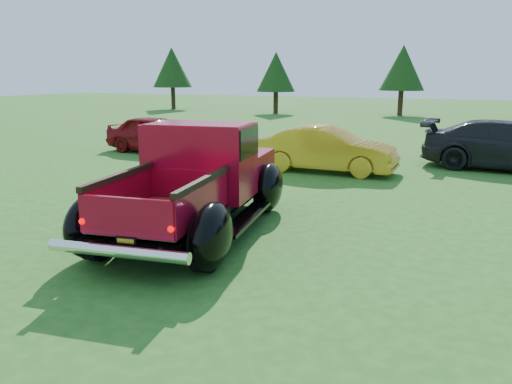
{
  "coord_description": "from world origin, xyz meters",
  "views": [
    {
      "loc": [
        2.74,
        -6.87,
        2.85
      ],
      "look_at": [
        -0.49,
        0.2,
        1.03
      ],
      "focal_mm": 35.0,
      "sensor_mm": 36.0,
      "label": 1
    }
  ],
  "objects_px": {
    "tree_far_west": "(172,68)",
    "show_car_red": "(157,134)",
    "tree_west": "(276,72)",
    "tree_mid_left": "(403,68)",
    "show_car_yellow": "(327,150)",
    "pickup_truck": "(201,178)",
    "show_car_grey": "(511,146)"
  },
  "relations": [
    {
      "from": "show_car_red",
      "to": "show_car_yellow",
      "type": "distance_m",
      "value": 7.09
    },
    {
      "from": "tree_far_west",
      "to": "show_car_red",
      "type": "height_order",
      "value": "tree_far_west"
    },
    {
      "from": "show_car_grey",
      "to": "tree_far_west",
      "type": "bearing_deg",
      "value": 56.12
    },
    {
      "from": "tree_far_west",
      "to": "pickup_truck",
      "type": "relative_size",
      "value": 0.92
    },
    {
      "from": "tree_west",
      "to": "tree_mid_left",
      "type": "relative_size",
      "value": 0.92
    },
    {
      "from": "tree_far_west",
      "to": "tree_west",
      "type": "bearing_deg",
      "value": -5.71
    },
    {
      "from": "tree_west",
      "to": "tree_mid_left",
      "type": "distance_m",
      "value": 9.22
    },
    {
      "from": "tree_west",
      "to": "show_car_yellow",
      "type": "distance_m",
      "value": 23.98
    },
    {
      "from": "tree_west",
      "to": "pickup_truck",
      "type": "relative_size",
      "value": 0.82
    },
    {
      "from": "show_car_red",
      "to": "show_car_yellow",
      "type": "xyz_separation_m",
      "value": [
        7.0,
        -1.11,
        -0.02
      ]
    },
    {
      "from": "pickup_truck",
      "to": "show_car_grey",
      "type": "bearing_deg",
      "value": 49.22
    },
    {
      "from": "pickup_truck",
      "to": "show_car_grey",
      "type": "relative_size",
      "value": 1.08
    },
    {
      "from": "pickup_truck",
      "to": "show_car_red",
      "type": "height_order",
      "value": "pickup_truck"
    },
    {
      "from": "tree_far_west",
      "to": "tree_west",
      "type": "relative_size",
      "value": 1.13
    },
    {
      "from": "tree_far_west",
      "to": "show_car_grey",
      "type": "bearing_deg",
      "value": -37.78
    },
    {
      "from": "tree_west",
      "to": "show_car_red",
      "type": "relative_size",
      "value": 1.12
    },
    {
      "from": "tree_mid_left",
      "to": "pickup_truck",
      "type": "bearing_deg",
      "value": -88.24
    },
    {
      "from": "tree_west",
      "to": "show_car_red",
      "type": "height_order",
      "value": "tree_west"
    },
    {
      "from": "show_car_red",
      "to": "show_car_grey",
      "type": "height_order",
      "value": "show_car_grey"
    },
    {
      "from": "tree_far_west",
      "to": "tree_west",
      "type": "height_order",
      "value": "tree_far_west"
    },
    {
      "from": "show_car_yellow",
      "to": "show_car_grey",
      "type": "distance_m",
      "value": 5.68
    },
    {
      "from": "tree_mid_left",
      "to": "show_car_red",
      "type": "bearing_deg",
      "value": -103.85
    },
    {
      "from": "pickup_truck",
      "to": "show_car_red",
      "type": "xyz_separation_m",
      "value": [
        -6.42,
        7.52,
        -0.25
      ]
    },
    {
      "from": "tree_west",
      "to": "show_car_yellow",
      "type": "bearing_deg",
      "value": -63.89
    },
    {
      "from": "tree_far_west",
      "to": "pickup_truck",
      "type": "bearing_deg",
      "value": -55.37
    },
    {
      "from": "tree_mid_left",
      "to": "show_car_red",
      "type": "distance_m",
      "value": 23.14
    },
    {
      "from": "tree_west",
      "to": "tree_far_west",
      "type": "bearing_deg",
      "value": 174.29
    },
    {
      "from": "tree_far_west",
      "to": "show_car_red",
      "type": "bearing_deg",
      "value": -57.65
    },
    {
      "from": "pickup_truck",
      "to": "show_car_grey",
      "type": "height_order",
      "value": "pickup_truck"
    },
    {
      "from": "show_car_yellow",
      "to": "tree_west",
      "type": "bearing_deg",
      "value": 25.57
    },
    {
      "from": "show_car_grey",
      "to": "tree_mid_left",
      "type": "bearing_deg",
      "value": 21.35
    },
    {
      "from": "show_car_yellow",
      "to": "show_car_red",
      "type": "bearing_deg",
      "value": 80.43
    }
  ]
}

